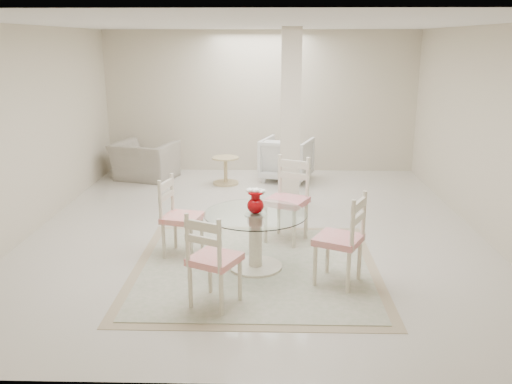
{
  "coord_description": "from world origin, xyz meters",
  "views": [
    {
      "loc": [
        0.19,
        -7.04,
        2.51
      ],
      "look_at": [
        0.03,
        -1.15,
        0.85
      ],
      "focal_mm": 38.0,
      "sensor_mm": 36.0,
      "label": 1
    }
  ],
  "objects_px": {
    "dining_chair_south": "(211,254)",
    "side_table": "(226,172)",
    "dining_table": "(256,241)",
    "column": "(290,118)",
    "dining_chair_west": "(177,211)",
    "recliner_taupe": "(145,161)",
    "dining_chair_east": "(345,233)",
    "red_vase": "(256,202)",
    "armchair_white": "(287,159)",
    "dining_chair_north": "(289,193)"
  },
  "relations": [
    {
      "from": "column",
      "to": "side_table",
      "type": "xyz_separation_m",
      "value": [
        -1.11,
        1.1,
        -1.12
      ]
    },
    {
      "from": "red_vase",
      "to": "dining_chair_west",
      "type": "relative_size",
      "value": 0.27
    },
    {
      "from": "dining_chair_east",
      "to": "dining_chair_south",
      "type": "bearing_deg",
      "value": -41.42
    },
    {
      "from": "dining_chair_west",
      "to": "column",
      "type": "bearing_deg",
      "value": -18.5
    },
    {
      "from": "dining_table",
      "to": "dining_chair_west",
      "type": "bearing_deg",
      "value": 157.93
    },
    {
      "from": "dining_chair_west",
      "to": "recliner_taupe",
      "type": "relative_size",
      "value": 1.0
    },
    {
      "from": "column",
      "to": "dining_chair_west",
      "type": "distance_m",
      "value": 2.78
    },
    {
      "from": "recliner_taupe",
      "to": "dining_chair_east",
      "type": "bearing_deg",
      "value": 140.85
    },
    {
      "from": "dining_chair_east",
      "to": "side_table",
      "type": "height_order",
      "value": "dining_chair_east"
    },
    {
      "from": "dining_chair_east",
      "to": "dining_chair_west",
      "type": "bearing_deg",
      "value": -85.9
    },
    {
      "from": "dining_table",
      "to": "dining_chair_south",
      "type": "relative_size",
      "value": 1.07
    },
    {
      "from": "red_vase",
      "to": "armchair_white",
      "type": "relative_size",
      "value": 0.33
    },
    {
      "from": "column",
      "to": "dining_chair_south",
      "type": "distance_m",
      "value": 3.77
    },
    {
      "from": "armchair_white",
      "to": "dining_table",
      "type": "bearing_deg",
      "value": 102.05
    },
    {
      "from": "dining_chair_north",
      "to": "recliner_taupe",
      "type": "relative_size",
      "value": 1.12
    },
    {
      "from": "recliner_taupe",
      "to": "red_vase",
      "type": "bearing_deg",
      "value": 134.08
    },
    {
      "from": "dining_table",
      "to": "recliner_taupe",
      "type": "xyz_separation_m",
      "value": [
        -2.17,
        4.08,
        0.01
      ]
    },
    {
      "from": "dining_table",
      "to": "dining_chair_east",
      "type": "xyz_separation_m",
      "value": [
        0.94,
        -0.4,
        0.25
      ]
    },
    {
      "from": "dining_table",
      "to": "side_table",
      "type": "height_order",
      "value": "dining_table"
    },
    {
      "from": "armchair_white",
      "to": "dining_chair_north",
      "type": "bearing_deg",
      "value": 107.37
    },
    {
      "from": "dining_chair_east",
      "to": "side_table",
      "type": "bearing_deg",
      "value": -132.53
    },
    {
      "from": "column",
      "to": "recliner_taupe",
      "type": "bearing_deg",
      "value": 151.48
    },
    {
      "from": "recliner_taupe",
      "to": "dining_chair_west",
      "type": "bearing_deg",
      "value": 124.39
    },
    {
      "from": "dining_table",
      "to": "dining_chair_south",
      "type": "distance_m",
      "value": 1.04
    },
    {
      "from": "dining_chair_north",
      "to": "dining_chair_west",
      "type": "bearing_deg",
      "value": -131.48
    },
    {
      "from": "dining_chair_west",
      "to": "red_vase",
      "type": "bearing_deg",
      "value": -98.5
    },
    {
      "from": "column",
      "to": "red_vase",
      "type": "distance_m",
      "value": 2.74
    },
    {
      "from": "red_vase",
      "to": "armchair_white",
      "type": "bearing_deg",
      "value": 83.49
    },
    {
      "from": "dining_chair_south",
      "to": "side_table",
      "type": "distance_m",
      "value": 4.71
    },
    {
      "from": "red_vase",
      "to": "dining_chair_north",
      "type": "distance_m",
      "value": 1.04
    },
    {
      "from": "dining_chair_west",
      "to": "dining_chair_east",
      "type": "bearing_deg",
      "value": -99.13
    },
    {
      "from": "recliner_taupe",
      "to": "dining_chair_south",
      "type": "bearing_deg",
      "value": 125.51
    },
    {
      "from": "dining_chair_west",
      "to": "armchair_white",
      "type": "relative_size",
      "value": 1.22
    },
    {
      "from": "dining_chair_east",
      "to": "side_table",
      "type": "xyz_separation_m",
      "value": [
        -1.58,
        4.15,
        -0.36
      ]
    },
    {
      "from": "dining_chair_north",
      "to": "recliner_taupe",
      "type": "xyz_separation_m",
      "value": [
        -2.57,
        3.13,
        -0.28
      ]
    },
    {
      "from": "dining_chair_west",
      "to": "armchair_white",
      "type": "xyz_separation_m",
      "value": [
        1.41,
        3.69,
        -0.16
      ]
    },
    {
      "from": "dining_table",
      "to": "dining_chair_south",
      "type": "bearing_deg",
      "value": -112.96
    },
    {
      "from": "dining_chair_west",
      "to": "dining_chair_south",
      "type": "relative_size",
      "value": 1.0
    },
    {
      "from": "dining_table",
      "to": "dining_chair_east",
      "type": "relative_size",
      "value": 1.03
    },
    {
      "from": "dining_chair_south",
      "to": "armchair_white",
      "type": "bearing_deg",
      "value": -73.14
    },
    {
      "from": "red_vase",
      "to": "dining_chair_east",
      "type": "xyz_separation_m",
      "value": [
        0.94,
        -0.4,
        -0.21
      ]
    },
    {
      "from": "red_vase",
      "to": "armchair_white",
      "type": "height_order",
      "value": "red_vase"
    },
    {
      "from": "dining_chair_west",
      "to": "recliner_taupe",
      "type": "xyz_separation_m",
      "value": [
        -1.22,
        3.7,
        -0.21
      ]
    },
    {
      "from": "dining_chair_east",
      "to": "recliner_taupe",
      "type": "bearing_deg",
      "value": -118.63
    },
    {
      "from": "dining_chair_south",
      "to": "dining_chair_west",
      "type": "bearing_deg",
      "value": -40.92
    },
    {
      "from": "dining_table",
      "to": "armchair_white",
      "type": "bearing_deg",
      "value": 83.49
    },
    {
      "from": "column",
      "to": "recliner_taupe",
      "type": "relative_size",
      "value": 2.54
    },
    {
      "from": "dining_chair_east",
      "to": "dining_chair_north",
      "type": "distance_m",
      "value": 1.45
    },
    {
      "from": "recliner_taupe",
      "to": "armchair_white",
      "type": "xyz_separation_m",
      "value": [
        2.63,
        -0.0,
        0.05
      ]
    },
    {
      "from": "dining_chair_west",
      "to": "armchair_white",
      "type": "distance_m",
      "value": 3.96
    }
  ]
}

